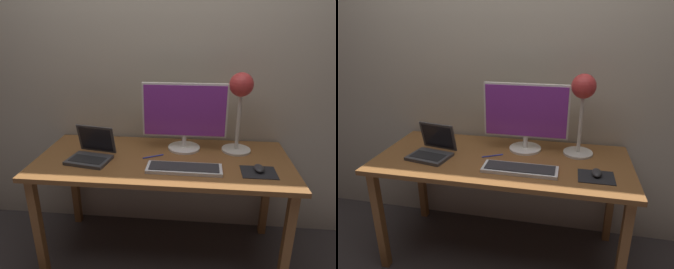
# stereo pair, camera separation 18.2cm
# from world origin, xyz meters

# --- Properties ---
(ground_plane) EXTENTS (4.80, 4.80, 0.00)m
(ground_plane) POSITION_xyz_m (0.00, 0.00, 0.00)
(ground_plane) COLOR #383333
(ground_plane) RESTS_ON ground
(back_wall) EXTENTS (4.80, 0.06, 2.60)m
(back_wall) POSITION_xyz_m (0.00, 0.40, 1.30)
(back_wall) COLOR #B2A893
(back_wall) RESTS_ON ground
(desk) EXTENTS (1.60, 0.70, 0.74)m
(desk) POSITION_xyz_m (0.00, 0.00, 0.66)
(desk) COLOR brown
(desk) RESTS_ON ground
(monitor) EXTENTS (0.56, 0.22, 0.45)m
(monitor) POSITION_xyz_m (0.13, 0.16, 0.98)
(monitor) COLOR silver
(monitor) RESTS_ON desk
(keyboard_main) EXTENTS (0.44, 0.14, 0.03)m
(keyboard_main) POSITION_xyz_m (0.14, -0.15, 0.75)
(keyboard_main) COLOR silver
(keyboard_main) RESTS_ON desk
(laptop) EXTENTS (0.29, 0.27, 0.20)m
(laptop) POSITION_xyz_m (-0.44, -0.05, 0.80)
(laptop) COLOR #38383A
(laptop) RESTS_ON desk
(desk_lamp) EXTENTS (0.19, 0.19, 0.52)m
(desk_lamp) POSITION_xyz_m (0.47, 0.16, 1.12)
(desk_lamp) COLOR beige
(desk_lamp) RESTS_ON desk
(mousepad) EXTENTS (0.20, 0.16, 0.00)m
(mousepad) POSITION_xyz_m (0.57, -0.14, 0.74)
(mousepad) COLOR black
(mousepad) RESTS_ON desk
(mouse) EXTENTS (0.06, 0.10, 0.03)m
(mouse) POSITION_xyz_m (0.57, -0.13, 0.76)
(mouse) COLOR #28282B
(mouse) RESTS_ON mousepad
(pen) EXTENTS (0.13, 0.08, 0.01)m
(pen) POSITION_xyz_m (-0.06, 0.01, 0.74)
(pen) COLOR #2633A5
(pen) RESTS_ON desk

